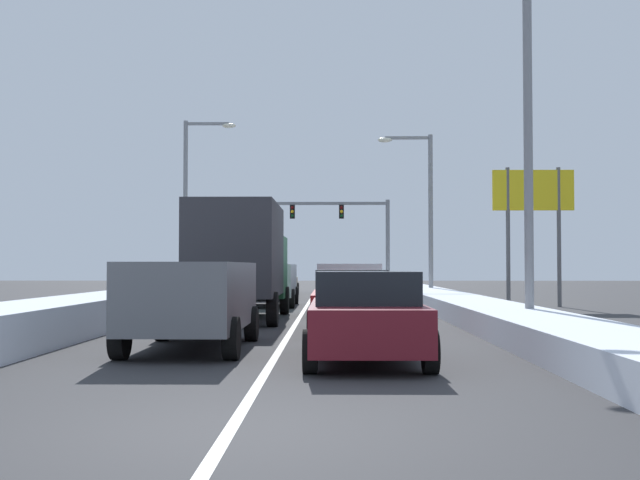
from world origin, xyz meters
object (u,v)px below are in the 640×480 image
object	(u,v)px
suv_gray_center_lane_nearest	(193,296)
sedan_tan_center_lane_fifth	(280,281)
street_lamp_left_mid	(192,193)
sedan_charcoal_right_lane_fourth	(346,287)
sedan_black_center_lane_fourth	(272,284)
roadside_sign_right	(533,205)
box_truck_center_lane_second	(241,256)
suv_silver_center_lane_third	(270,281)
suv_white_right_lane_third	(348,284)
traffic_light_gantry	(334,221)
sedan_red_right_lane_second	(351,301)
sedan_navy_right_lane_fifth	(350,283)
street_lamp_right_mid	(423,200)
sedan_maroon_right_lane_nearest	(366,316)
street_lamp_right_near	(514,119)

from	to	relation	value
suv_gray_center_lane_nearest	sedan_tan_center_lane_fifth	xyz separation A→B (m)	(-0.19, 28.39, -0.25)
sedan_tan_center_lane_fifth	street_lamp_left_mid	size ratio (longest dim) A/B	0.50
sedan_charcoal_right_lane_fourth	sedan_black_center_lane_fourth	xyz separation A→B (m)	(-3.42, 5.89, 0.00)
roadside_sign_right	box_truck_center_lane_second	bearing A→B (deg)	-143.56
suv_silver_center_lane_third	sedan_tan_center_lane_fifth	bearing A→B (deg)	91.82
box_truck_center_lane_second	sedan_black_center_lane_fourth	xyz separation A→B (m)	(-0.14, 14.44, -1.14)
roadside_sign_right	sedan_tan_center_lane_fifth	bearing A→B (deg)	131.21
sedan_charcoal_right_lane_fourth	street_lamp_left_mid	bearing A→B (deg)	134.01
suv_white_right_lane_third	suv_silver_center_lane_third	size ratio (longest dim) A/B	1.00
sedan_black_center_lane_fourth	traffic_light_gantry	world-z (taller)	traffic_light_gantry
sedan_red_right_lane_second	sedan_navy_right_lane_fifth	bearing A→B (deg)	88.62
sedan_charcoal_right_lane_fourth	suv_gray_center_lane_nearest	bearing A→B (deg)	-101.01
box_truck_center_lane_second	street_lamp_left_mid	bearing A→B (deg)	104.87
sedan_black_center_lane_fourth	street_lamp_left_mid	xyz separation A→B (m)	(-4.23, 2.03, 4.55)
box_truck_center_lane_second	sedan_tan_center_lane_fifth	xyz separation A→B (m)	(-0.17, 20.23, -1.14)
sedan_red_right_lane_second	box_truck_center_lane_second	distance (m)	5.58
sedan_charcoal_right_lane_fourth	sedan_tan_center_lane_fifth	bearing A→B (deg)	106.43
sedan_black_center_lane_fourth	sedan_tan_center_lane_fifth	world-z (taller)	same
street_lamp_right_mid	street_lamp_left_mid	size ratio (longest dim) A/B	0.89
suv_gray_center_lane_nearest	sedan_charcoal_right_lane_fourth	bearing A→B (deg)	78.99
sedan_maroon_right_lane_nearest	sedan_red_right_lane_second	world-z (taller)	same
suv_white_right_lane_third	street_lamp_right_mid	xyz separation A→B (m)	(3.89, 12.04, 3.77)
suv_white_right_lane_third	sedan_black_center_lane_fourth	distance (m)	12.18
sedan_red_right_lane_second	suv_white_right_lane_third	size ratio (longest dim) A/B	0.92
suv_white_right_lane_third	sedan_charcoal_right_lane_fourth	xyz separation A→B (m)	(0.05, 5.82, -0.25)
traffic_light_gantry	roadside_sign_right	distance (m)	24.63
suv_silver_center_lane_third	sedan_black_center_lane_fourth	bearing A→B (deg)	93.27
sedan_charcoal_right_lane_fourth	sedan_black_center_lane_fourth	size ratio (longest dim) A/B	1.00
suv_gray_center_lane_nearest	suv_silver_center_lane_third	bearing A→B (deg)	89.35
sedan_maroon_right_lane_nearest	street_lamp_left_mid	world-z (taller)	street_lamp_left_mid
sedan_red_right_lane_second	sedan_maroon_right_lane_nearest	bearing A→B (deg)	-88.88
street_lamp_right_near	sedan_black_center_lane_fourth	bearing A→B (deg)	111.55
suv_white_right_lane_third	box_truck_center_lane_second	distance (m)	4.32
sedan_charcoal_right_lane_fourth	sedan_tan_center_lane_fifth	size ratio (longest dim) A/B	1.00
suv_gray_center_lane_nearest	street_lamp_left_mid	bearing A→B (deg)	100.12
sedan_red_right_lane_second	sedan_black_center_lane_fourth	world-z (taller)	same
box_truck_center_lane_second	suv_silver_center_lane_third	bearing A→B (deg)	88.53
traffic_light_gantry	street_lamp_left_mid	world-z (taller)	street_lamp_left_mid
sedan_black_center_lane_fourth	sedan_charcoal_right_lane_fourth	bearing A→B (deg)	-59.86
street_lamp_right_mid	sedan_black_center_lane_fourth	bearing A→B (deg)	-177.36
street_lamp_right_mid	street_lamp_left_mid	distance (m)	11.63
suv_gray_center_lane_nearest	box_truck_center_lane_second	xyz separation A→B (m)	(-0.03, 8.16, 0.88)
suv_gray_center_lane_nearest	sedan_navy_right_lane_fifth	bearing A→B (deg)	81.36
sedan_maroon_right_lane_nearest	sedan_navy_right_lane_fifth	distance (m)	25.59
suv_white_right_lane_third	sedan_charcoal_right_lane_fourth	distance (m)	5.82
sedan_maroon_right_lane_nearest	suv_silver_center_lane_third	xyz separation A→B (m)	(-3.04, 18.30, 0.25)
sedan_charcoal_right_lane_fourth	box_truck_center_lane_second	xyz separation A→B (m)	(-3.28, -8.55, 1.14)
suv_white_right_lane_third	street_lamp_right_near	world-z (taller)	street_lamp_right_near
suv_gray_center_lane_nearest	street_lamp_right_near	bearing A→B (deg)	30.02
suv_silver_center_lane_third	traffic_light_gantry	bearing A→B (deg)	83.39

